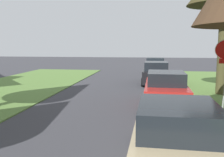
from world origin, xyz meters
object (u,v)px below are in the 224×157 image
(parked_sedan_tan, at_px, (176,141))
(parked_sedan_red, at_px, (166,90))
(parked_sedan_black, at_px, (156,73))
(parked_sedan_white, at_px, (155,66))

(parked_sedan_tan, relative_size, parked_sedan_red, 1.00)
(parked_sedan_black, bearing_deg, parked_sedan_tan, -89.57)
(parked_sedan_tan, xyz_separation_m, parked_sedan_black, (-0.10, 13.16, 0.00))
(parked_sedan_tan, distance_m, parked_sedan_white, 19.38)
(parked_sedan_red, xyz_separation_m, parked_sedan_white, (-0.18, 13.05, 0.00))
(parked_sedan_red, distance_m, parked_sedan_white, 13.06)
(parked_sedan_white, bearing_deg, parked_sedan_black, -90.71)
(parked_sedan_tan, height_order, parked_sedan_red, same)
(parked_sedan_tan, bearing_deg, parked_sedan_red, 88.52)
(parked_sedan_tan, bearing_deg, parked_sedan_white, 90.06)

